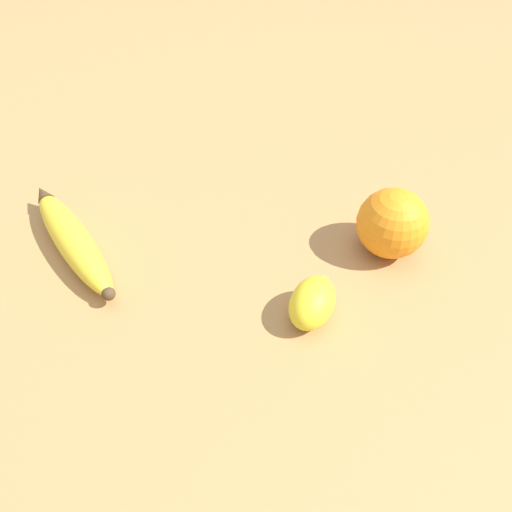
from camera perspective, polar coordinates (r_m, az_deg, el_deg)
name	(u,v)px	position (r m, az deg, el deg)	size (l,w,h in m)	color
ground_plane	(191,212)	(0.68, -7.42, 4.97)	(3.00, 3.00, 0.00)	#A87A47
banana	(72,240)	(0.65, -20.24, 1.75)	(0.11, 0.22, 0.04)	yellow
orange	(392,223)	(0.62, 15.31, 3.62)	(0.09, 0.09, 0.09)	orange
lemon	(312,302)	(0.54, 6.46, -5.29)	(0.08, 0.08, 0.05)	yellow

